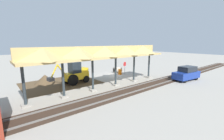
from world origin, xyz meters
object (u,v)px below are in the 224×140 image
Objects in this scene: backhoe at (75,74)px; distant_parked_car at (186,73)px; concrete_pipe at (117,70)px; traffic_barrel at (120,72)px; stop_sign at (125,65)px.

backhoe reaches higher than distant_parked_car.
concrete_pipe is at bearing -169.14° from backhoe.
distant_parked_car is at bearing 146.56° from backhoe.
backhoe is at bearing 10.86° from concrete_pipe.
traffic_barrel is at bearing -61.81° from distant_parked_car.
backhoe is 9.01m from concrete_pipe.
backhoe reaches higher than stop_sign.
concrete_pipe reaches higher than traffic_barrel.
concrete_pipe is 10.94m from distant_parked_car.
distant_parked_car reaches higher than concrete_pipe.
traffic_barrel is (-8.15, -0.27, -0.81)m from backhoe.
backhoe is 6.03× the size of traffic_barrel.
backhoe is at bearing 1.93° from traffic_barrel.
concrete_pipe is (-8.81, -1.69, -0.76)m from backhoe.
stop_sign is at bearing -68.46° from distant_parked_car.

